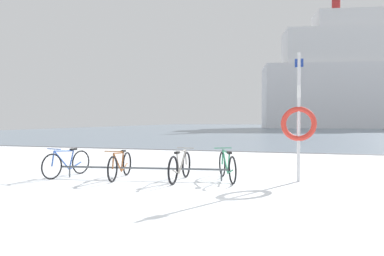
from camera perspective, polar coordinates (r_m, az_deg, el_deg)
ground at (r=60.29m, az=13.77°, el=-0.22°), size 80.00×132.00×0.08m
bike_rack at (r=8.84m, az=-8.12°, el=-6.70°), size 4.37×0.67×0.31m
bicycle_0 at (r=9.75m, az=-20.10°, el=-5.52°), size 0.47×1.64×0.78m
bicycle_1 at (r=9.02m, az=-11.87°, el=-6.10°), size 0.46×1.69×0.75m
bicycle_2 at (r=8.50m, az=-1.99°, el=-6.41°), size 0.46×1.75×0.79m
bicycle_3 at (r=8.64m, az=5.84°, el=-6.31°), size 0.77×1.63×0.78m
rescue_post at (r=8.71m, az=17.34°, el=1.05°), size 0.84×0.13×3.14m
ferry_ship at (r=73.65m, az=26.86°, el=7.16°), size 39.45×15.16×27.49m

